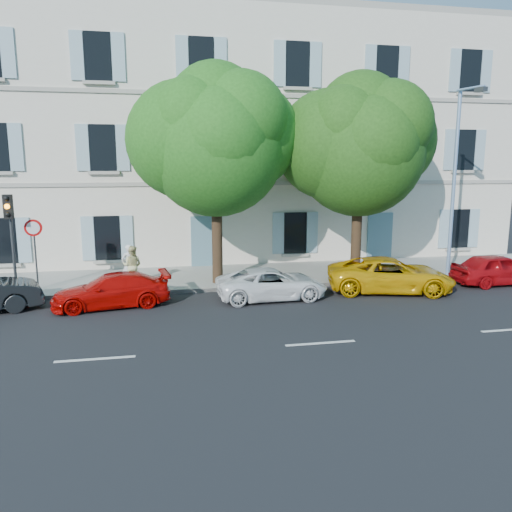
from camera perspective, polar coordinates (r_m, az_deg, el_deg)
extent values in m
plane|color=black|center=(17.79, 3.31, -5.52)|extent=(90.00, 90.00, 0.00)
cube|color=#A09E96|center=(21.98, 0.45, -2.20)|extent=(36.00, 4.50, 0.15)
cube|color=#9E998E|center=(19.92, 1.69, -3.53)|extent=(36.00, 0.16, 0.16)
cube|color=beige|center=(27.13, -2.01, 12.79)|extent=(28.00, 7.00, 12.00)
imported|color=#B90805|center=(18.04, -16.20, -3.79)|extent=(4.19, 2.18, 1.16)
imported|color=white|center=(18.34, 1.84, -3.19)|extent=(4.15, 2.02, 1.13)
imported|color=#D99D09|center=(20.02, 15.12, -2.09)|extent=(5.20, 3.32, 1.34)
imported|color=#A70A0F|center=(22.77, 25.93, -1.36)|extent=(3.81, 1.57, 1.29)
cylinder|color=#3A2819|center=(20.07, -4.46, 1.66)|extent=(0.42, 0.42, 3.36)
ellipsoid|color=#2C791F|center=(19.85, -4.61, 12.27)|extent=(5.38, 5.38, 5.92)
cylinder|color=#3A2819|center=(21.52, 11.38, 1.92)|extent=(0.43, 0.43, 3.25)
ellipsoid|color=#2A6219|center=(21.30, 11.73, 11.56)|extent=(5.28, 5.28, 5.81)
cylinder|color=#383A3D|center=(20.16, -25.96, 0.21)|extent=(0.10, 0.10, 3.05)
cube|color=black|center=(19.81, -26.47, 5.06)|extent=(0.31, 0.26, 0.86)
sphere|color=orange|center=(19.69, -26.57, 5.09)|extent=(0.18, 0.18, 0.18)
cylinder|color=#383A3D|center=(20.46, -23.83, -0.53)|extent=(0.06, 0.06, 2.31)
cylinder|color=red|center=(20.25, -24.11, 2.96)|extent=(0.63, 0.14, 0.63)
cylinder|color=#7293BF|center=(22.72, 21.66, 7.46)|extent=(0.15, 0.15, 7.68)
cylinder|color=#7293BF|center=(22.34, 23.31, 17.20)|extent=(0.41, 1.33, 0.10)
cube|color=#383A3D|center=(21.76, 24.32, 16.95)|extent=(0.33, 0.48, 0.17)
imported|color=silver|center=(20.49, -14.33, -0.95)|extent=(0.70, 0.62, 1.61)
imported|color=#CEC684|center=(20.31, -13.95, -1.07)|extent=(0.91, 0.80, 1.58)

